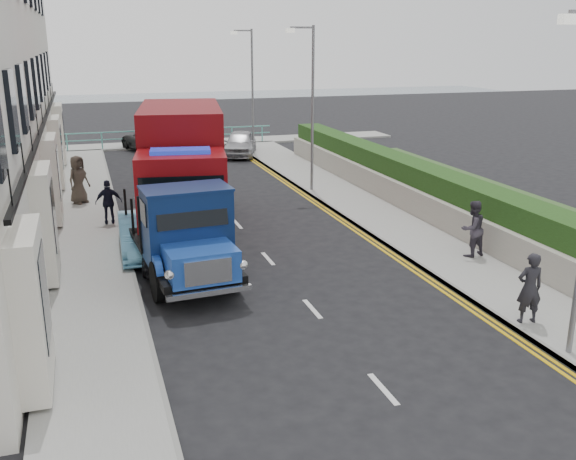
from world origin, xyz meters
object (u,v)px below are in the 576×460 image
object	(u,v)px
bedford_lorry	(186,240)
parked_car_front	(171,235)
red_lorry	(182,165)
lamp_far	(250,84)
lamp_mid	(310,100)
pedestrian_east_near	(530,288)

from	to	relation	value
bedford_lorry	parked_car_front	world-z (taller)	bedford_lorry
bedford_lorry	red_lorry	xyz separation A→B (m)	(0.80, 5.63, 0.99)
lamp_far	parked_car_front	distance (m)	18.76
lamp_mid	red_lorry	size ratio (longest dim) A/B	0.84
red_lorry	pedestrian_east_near	size ratio (longest dim) A/B	4.91
lamp_mid	bedford_lorry	world-z (taller)	lamp_mid
lamp_far	parked_car_front	bearing A→B (deg)	-112.15
pedestrian_east_near	parked_car_front	bearing A→B (deg)	-36.91
lamp_mid	parked_car_front	size ratio (longest dim) A/B	1.59
parked_car_front	pedestrian_east_near	bearing A→B (deg)	-39.58
lamp_mid	pedestrian_east_near	distance (m)	14.78
lamp_mid	lamp_far	world-z (taller)	same
lamp_far	red_lorry	world-z (taller)	lamp_far
parked_car_front	lamp_mid	bearing A→B (deg)	51.66
bedford_lorry	parked_car_front	size ratio (longest dim) A/B	1.33
lamp_far	pedestrian_east_near	bearing A→B (deg)	-89.48
lamp_far	bedford_lorry	xyz separation A→B (m)	(-6.83, -19.31, -2.76)
lamp_mid	parked_car_front	xyz separation A→B (m)	(-6.97, -7.11, -3.25)
lamp_mid	red_lorry	xyz separation A→B (m)	(-6.03, -3.67, -1.77)
red_lorry	lamp_mid	bearing A→B (deg)	40.28
pedestrian_east_near	red_lorry	bearing A→B (deg)	-51.17
lamp_far	pedestrian_east_near	size ratio (longest dim) A/B	4.14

